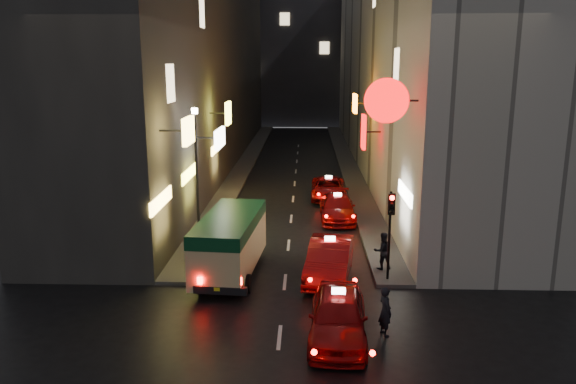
# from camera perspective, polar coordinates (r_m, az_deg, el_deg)

# --- Properties ---
(building_left) EXTENTS (7.64, 52.07, 18.00)m
(building_left) POSITION_cam_1_polar(r_m,az_deg,el_deg) (46.84, -9.21, 13.73)
(building_left) COLOR #373532
(building_left) RESTS_ON ground
(building_right) EXTENTS (8.04, 52.00, 18.00)m
(building_right) POSITION_cam_1_polar(r_m,az_deg,el_deg) (46.57, 11.09, 13.66)
(building_right) COLOR #ACA69E
(building_right) RESTS_ON ground
(building_far) EXTENTS (30.00, 10.00, 22.00)m
(building_far) POSITION_cam_1_polar(r_m,az_deg,el_deg) (78.06, 1.34, 15.08)
(building_far) COLOR #35343A
(building_far) RESTS_ON ground
(sidewalk_left) EXTENTS (1.50, 52.00, 0.15)m
(sidewalk_left) POSITION_cam_1_polar(r_m,az_deg,el_deg) (47.04, -4.32, 2.93)
(sidewalk_left) COLOR #403E3C
(sidewalk_left) RESTS_ON ground
(sidewalk_right) EXTENTS (1.50, 52.00, 0.15)m
(sidewalk_right) POSITION_cam_1_polar(r_m,az_deg,el_deg) (46.89, 6.08, 2.86)
(sidewalk_right) COLOR #403E3C
(sidewalk_right) RESTS_ON ground
(minibus) EXTENTS (2.48, 5.86, 2.45)m
(minibus) POSITION_cam_1_polar(r_m,az_deg,el_deg) (22.55, -5.90, -4.64)
(minibus) COLOR tan
(minibus) RESTS_ON ground
(taxi_near) EXTENTS (2.59, 5.61, 1.91)m
(taxi_near) POSITION_cam_1_polar(r_m,az_deg,el_deg) (17.73, 5.11, -12.09)
(taxi_near) COLOR maroon
(taxi_near) RESTS_ON ground
(taxi_second) EXTENTS (3.05, 5.86, 1.95)m
(taxi_second) POSITION_cam_1_polar(r_m,az_deg,el_deg) (22.39, 4.25, -6.52)
(taxi_second) COLOR maroon
(taxi_second) RESTS_ON ground
(taxi_third) EXTENTS (2.01, 4.84, 1.71)m
(taxi_third) POSITION_cam_1_polar(r_m,az_deg,el_deg) (30.51, 5.05, -1.40)
(taxi_third) COLOR maroon
(taxi_third) RESTS_ON ground
(taxi_far) EXTENTS (2.01, 4.74, 1.67)m
(taxi_far) POSITION_cam_1_polar(r_m,az_deg,el_deg) (35.16, 4.14, 0.54)
(taxi_far) COLOR maroon
(taxi_far) RESTS_ON ground
(pedestrian_crossing) EXTENTS (0.58, 0.70, 1.82)m
(pedestrian_crossing) POSITION_cam_1_polar(r_m,az_deg,el_deg) (18.12, 9.86, -11.54)
(pedestrian_crossing) COLOR black
(pedestrian_crossing) RESTS_ON ground
(pedestrian_sidewalk) EXTENTS (0.74, 0.56, 1.75)m
(pedestrian_sidewalk) POSITION_cam_1_polar(r_m,az_deg,el_deg) (23.14, 9.59, -5.66)
(pedestrian_sidewalk) COLOR black
(pedestrian_sidewalk) RESTS_ON sidewalk_right
(traffic_light) EXTENTS (0.26, 0.43, 3.50)m
(traffic_light) POSITION_cam_1_polar(r_m,az_deg,el_deg) (21.51, 10.39, -2.51)
(traffic_light) COLOR black
(traffic_light) RESTS_ON sidewalk_right
(lamp_post) EXTENTS (0.28, 0.28, 6.22)m
(lamp_post) POSITION_cam_1_polar(r_m,az_deg,el_deg) (25.94, -9.27, 2.56)
(lamp_post) COLOR black
(lamp_post) RESTS_ON sidewalk_left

